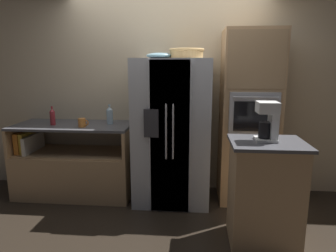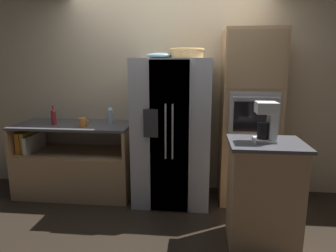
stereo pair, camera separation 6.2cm
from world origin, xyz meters
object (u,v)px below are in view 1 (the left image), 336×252
Objects in this scene: fruit_bowl at (159,56)px; coffee_maker at (269,120)px; wicker_basket at (187,53)px; wall_oven at (249,118)px; bottle_short at (110,115)px; bottle_tall at (52,117)px; mug at (82,123)px; refrigerator at (172,132)px.

fruit_bowl reaches higher than coffee_maker.
wicker_basket reaches higher than coffee_maker.
wall_oven reaches higher than wicker_basket.
fruit_bowl is at bearing -4.96° from bottle_short.
bottle_tall is (-1.65, -0.09, -0.76)m from wicker_basket.
wall_oven is 1.30m from fruit_bowl.
mug is at bearing -12.36° from bottle_tall.
wicker_basket is at bearing 8.46° from mug.
coffee_maker reaches higher than bottle_tall.
fruit_bowl is (-0.32, -0.02, -0.03)m from wicker_basket.
wicker_basket is 1.16× the size of coffee_maker.
coffee_maker is (2.41, -0.82, 0.15)m from bottle_tall.
coffee_maker is (1.08, -0.90, -0.58)m from fruit_bowl.
coffee_maker reaches higher than mug.
refrigerator is 0.94m from wicker_basket.
refrigerator is 1.29m from coffee_maker.
bottle_short reaches higher than bottle_tall.
mug is at bearing -174.20° from refrigerator.
fruit_bowl is at bearing -178.62° from wall_oven.
fruit_bowl is 2.44× the size of mug.
wall_oven reaches higher than bottle_short.
mug is (-1.24, -0.18, -0.82)m from wicker_basket.
wall_oven is (0.92, 0.08, 0.17)m from refrigerator.
wicker_basket is at bearing 3.19° from fruit_bowl.
bottle_short is (0.69, 0.13, 0.01)m from bottle_tall.
refrigerator is at bearing 5.80° from mug.
wicker_basket is 1.82m from bottle_tall.
mug is at bearing -171.54° from wicker_basket.
refrigerator is 1.09m from mug.
coffee_maker is at bearing -28.92° from bottle_short.
wicker_basket is 1.66× the size of bottle_short.
bottle_short reaches higher than mug.
fruit_bowl is 1.52m from coffee_maker.
wicker_basket is at bearing -2.26° from bottle_short.
wall_oven reaches higher than refrigerator.
bottle_short is (-0.80, 0.11, 0.17)m from refrigerator.
bottle_short is 0.36m from mug.
refrigerator is 1.49m from bottle_tall.
coffee_maker is at bearing -39.66° from fruit_bowl.
refrigerator is 0.93m from wall_oven.
wicker_basket is (0.16, 0.07, 0.93)m from refrigerator.
refrigerator is 0.91m from fruit_bowl.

